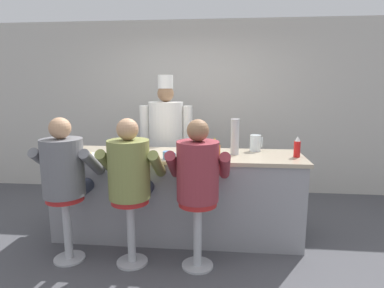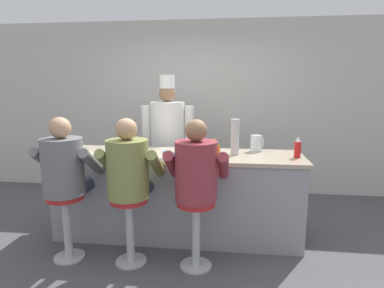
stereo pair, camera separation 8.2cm
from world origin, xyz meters
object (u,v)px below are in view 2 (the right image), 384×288
object	(u,v)px
cereal_bowl	(186,150)
diner_seated_grey	(65,171)
coffee_mug_blue	(167,155)
diner_seated_maroon	(196,176)
ketchup_bottle_red	(298,148)
water_pitcher_clear	(256,143)
breakfast_plate	(87,155)
coffee_mug_tan	(203,152)
cook_in_whites_near	(168,137)
cup_stack_steel	(235,137)
mustard_bottle_yellow	(214,149)
hot_sauce_bottle_orange	(219,151)
diner_seated_olive	(129,174)

from	to	relation	value
cereal_bowl	diner_seated_grey	size ratio (longest dim) A/B	0.10
coffee_mug_blue	diner_seated_grey	xyz separation A→B (m)	(-0.93, -0.37, -0.11)
diner_seated_maroon	ketchup_bottle_red	bearing A→B (deg)	30.34
diner_seated_grey	cereal_bowl	bearing A→B (deg)	33.13
water_pitcher_clear	breakfast_plate	distance (m)	1.89
coffee_mug_blue	diner_seated_grey	distance (m)	1.01
coffee_mug_tan	cook_in_whites_near	xyz separation A→B (m)	(-0.56, 0.86, 0.01)
breakfast_plate	coffee_mug_blue	bearing A→B (deg)	-1.55
cup_stack_steel	water_pitcher_clear	bearing A→B (deg)	42.19
cup_stack_steel	cook_in_whites_near	world-z (taller)	cook_in_whites_near
mustard_bottle_yellow	hot_sauce_bottle_orange	bearing A→B (deg)	51.17
breakfast_plate	coffee_mug_tan	xyz separation A→B (m)	(1.24, 0.17, 0.03)
diner_seated_maroon	cook_in_whites_near	distance (m)	1.53
ketchup_bottle_red	diner_seated_maroon	bearing A→B (deg)	-149.66
coffee_mug_blue	diner_seated_maroon	distance (m)	0.52
coffee_mug_blue	cup_stack_steel	world-z (taller)	cup_stack_steel
cereal_bowl	coffee_mug_blue	xyz separation A→B (m)	(-0.14, -0.33, 0.02)
ketchup_bottle_red	diner_seated_grey	size ratio (longest dim) A/B	0.16
water_pitcher_clear	coffee_mug_blue	distance (m)	1.07
mustard_bottle_yellow	water_pitcher_clear	bearing A→B (deg)	42.28
coffee_mug_blue	diner_seated_grey	bearing A→B (deg)	-158.43
coffee_mug_blue	cup_stack_steel	size ratio (longest dim) A/B	0.35
ketchup_bottle_red	breakfast_plate	xyz separation A→B (m)	(-2.24, -0.19, -0.09)
cook_in_whites_near	water_pitcher_clear	bearing A→B (deg)	-25.67
hot_sauce_bottle_orange	diner_seated_olive	size ratio (longest dim) A/B	0.10
coffee_mug_tan	cook_in_whites_near	distance (m)	1.03
water_pitcher_clear	cereal_bowl	xyz separation A→B (m)	(-0.80, -0.17, -0.07)
coffee_mug_blue	diner_seated_olive	world-z (taller)	diner_seated_olive
cup_stack_steel	diner_seated_grey	bearing A→B (deg)	-158.21
breakfast_plate	cup_stack_steel	xyz separation A→B (m)	(1.58, 0.26, 0.18)
mustard_bottle_yellow	cook_in_whites_near	bearing A→B (deg)	125.21
diner_seated_grey	cook_in_whites_near	bearing A→B (deg)	62.91
cup_stack_steel	ketchup_bottle_red	bearing A→B (deg)	-5.53
ketchup_bottle_red	diner_seated_maroon	xyz separation A→B (m)	(-1.01, -0.59, -0.17)
ketchup_bottle_red	breakfast_plate	world-z (taller)	ketchup_bottle_red
diner_seated_grey	diner_seated_maroon	distance (m)	1.28
cook_in_whites_near	diner_seated_maroon	bearing A→B (deg)	-68.93
diner_seated_olive	breakfast_plate	bearing A→B (deg)	146.49
ketchup_bottle_red	diner_seated_olive	xyz separation A→B (m)	(-1.64, -0.59, -0.17)
cook_in_whites_near	cereal_bowl	bearing A→B (deg)	-64.31
water_pitcher_clear	cup_stack_steel	distance (m)	0.35
hot_sauce_bottle_orange	cook_in_whites_near	world-z (taller)	cook_in_whites_near
mustard_bottle_yellow	cereal_bowl	distance (m)	0.43
hot_sauce_bottle_orange	water_pitcher_clear	bearing A→B (deg)	41.14
diner_seated_maroon	cook_in_whites_near	xyz separation A→B (m)	(-0.55, 1.43, 0.13)
cereal_bowl	coffee_mug_tan	xyz separation A→B (m)	(0.21, -0.14, 0.02)
mustard_bottle_yellow	diner_seated_olive	size ratio (longest dim) A/B	0.15
water_pitcher_clear	cereal_bowl	world-z (taller)	water_pitcher_clear
water_pitcher_clear	cereal_bowl	bearing A→B (deg)	-167.87
coffee_mug_tan	cup_stack_steel	bearing A→B (deg)	14.69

